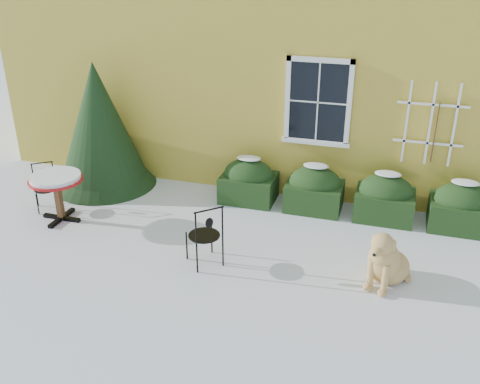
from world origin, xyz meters
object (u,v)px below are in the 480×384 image
(evergreen_shrub, at_px, (101,137))
(patio_chair_near, at_px, (205,235))
(bistro_table, at_px, (56,183))
(patio_chair_far, at_px, (45,187))
(dog, at_px, (386,262))

(evergreen_shrub, bearing_deg, patio_chair_near, -36.31)
(bistro_table, xyz_separation_m, patio_chair_near, (3.07, -0.62, -0.22))
(patio_chair_near, xyz_separation_m, patio_chair_far, (-3.60, 0.97, -0.08))
(bistro_table, height_order, patio_chair_far, bistro_table)
(bistro_table, distance_m, patio_chair_near, 3.14)
(evergreen_shrub, height_order, patio_chair_near, evergreen_shrub)
(patio_chair_near, bearing_deg, patio_chair_far, -58.61)
(dog, bearing_deg, patio_chair_near, -153.71)
(evergreen_shrub, height_order, bistro_table, evergreen_shrub)
(patio_chair_far, xyz_separation_m, dog, (6.33, -0.71, -0.05))
(patio_chair_near, relative_size, dog, 1.01)
(evergreen_shrub, relative_size, bistro_table, 2.69)
(bistro_table, distance_m, dog, 5.82)
(patio_chair_far, relative_size, dog, 0.85)
(bistro_table, height_order, patio_chair_near, patio_chair_near)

